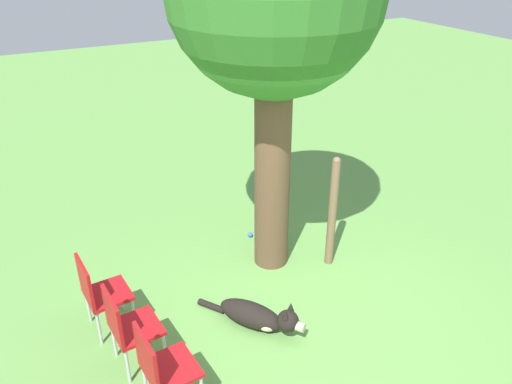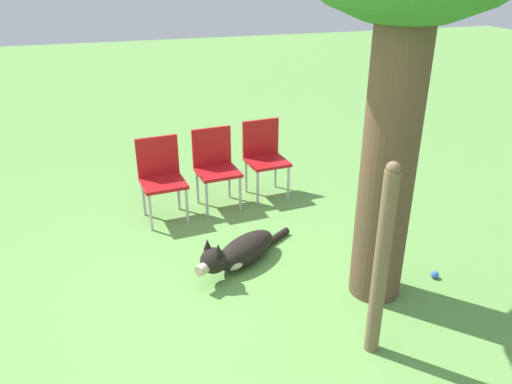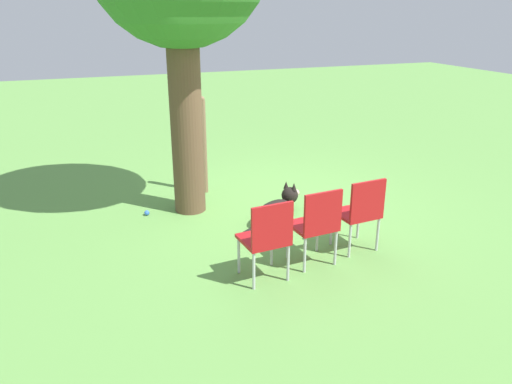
# 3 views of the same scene
# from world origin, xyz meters

# --- Properties ---
(ground_plane) EXTENTS (30.00, 30.00, 0.00)m
(ground_plane) POSITION_xyz_m (0.00, 0.00, 0.00)
(ground_plane) COLOR #609947
(dog) EXTENTS (0.79, 1.09, 0.41)m
(dog) POSITION_xyz_m (-0.49, -0.03, 0.14)
(dog) COLOR black
(dog) RESTS_ON ground_plane
(fence_post) EXTENTS (0.10, 0.10, 1.43)m
(fence_post) POSITION_xyz_m (0.81, 0.58, 0.72)
(fence_post) COLOR brown
(fence_post) RESTS_ON ground_plane
(red_chair_0) EXTENTS (0.46, 0.47, 0.87)m
(red_chair_0) POSITION_xyz_m (-1.67, -0.54, 0.50)
(red_chair_0) COLOR #B21419
(red_chair_0) RESTS_ON ground_plane
(red_chair_1) EXTENTS (0.46, 0.47, 0.87)m
(red_chair_1) POSITION_xyz_m (-1.79, 0.07, 0.50)
(red_chair_1) COLOR #B21419
(red_chair_1) RESTS_ON ground_plane
(red_chair_2) EXTENTS (0.46, 0.47, 0.87)m
(red_chair_2) POSITION_xyz_m (-1.92, 0.67, 0.50)
(red_chair_2) COLOR #B21419
(red_chair_2) RESTS_ON ground_plane
(tennis_ball) EXTENTS (0.07, 0.07, 0.07)m
(tennis_ball) POSITION_xyz_m (0.20, 1.54, 0.03)
(tennis_ball) COLOR blue
(tennis_ball) RESTS_ON ground_plane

